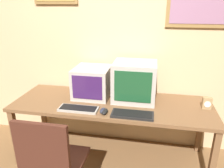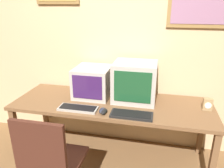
{
  "view_description": "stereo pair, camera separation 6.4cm",
  "coord_description": "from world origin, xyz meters",
  "px_view_note": "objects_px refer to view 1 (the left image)",
  "views": [
    {
      "loc": [
        0.41,
        -1.3,
        1.71
      ],
      "look_at": [
        0.0,
        0.8,
        0.92
      ],
      "focal_mm": 35.0,
      "sensor_mm": 36.0,
      "label": 1
    },
    {
      "loc": [
        0.47,
        -1.29,
        1.71
      ],
      "look_at": [
        0.0,
        0.8,
        0.92
      ],
      "focal_mm": 35.0,
      "sensor_mm": 36.0,
      "label": 2
    }
  ],
  "objects_px": {
    "keyboard_main": "(78,109)",
    "mouse_near_keyboard": "(103,111)",
    "monitor_left": "(92,82)",
    "desk_clock": "(207,103)",
    "keyboard_side": "(132,114)",
    "monitor_right": "(135,81)",
    "mouse_far_corner": "(105,111)"
  },
  "relations": [
    {
      "from": "mouse_far_corner",
      "to": "monitor_left",
      "type": "bearing_deg",
      "value": 120.1
    },
    {
      "from": "monitor_left",
      "to": "mouse_near_keyboard",
      "type": "xyz_separation_m",
      "value": [
        0.21,
        -0.39,
        -0.15
      ]
    },
    {
      "from": "mouse_near_keyboard",
      "to": "desk_clock",
      "type": "relative_size",
      "value": 0.89
    },
    {
      "from": "monitor_left",
      "to": "keyboard_main",
      "type": "relative_size",
      "value": 1.05
    },
    {
      "from": "mouse_near_keyboard",
      "to": "mouse_far_corner",
      "type": "height_order",
      "value": "mouse_near_keyboard"
    },
    {
      "from": "keyboard_main",
      "to": "mouse_far_corner",
      "type": "xyz_separation_m",
      "value": [
        0.27,
        -0.02,
        0.01
      ]
    },
    {
      "from": "keyboard_side",
      "to": "keyboard_main",
      "type": "bearing_deg",
      "value": 178.44
    },
    {
      "from": "keyboard_main",
      "to": "mouse_far_corner",
      "type": "bearing_deg",
      "value": -3.81
    },
    {
      "from": "mouse_far_corner",
      "to": "keyboard_main",
      "type": "bearing_deg",
      "value": 176.19
    },
    {
      "from": "mouse_near_keyboard",
      "to": "keyboard_side",
      "type": "bearing_deg",
      "value": -1.9
    },
    {
      "from": "monitor_right",
      "to": "desk_clock",
      "type": "xyz_separation_m",
      "value": [
        0.74,
        -0.09,
        -0.15
      ]
    },
    {
      "from": "desk_clock",
      "to": "keyboard_side",
      "type": "bearing_deg",
      "value": -158.16
    },
    {
      "from": "mouse_near_keyboard",
      "to": "desk_clock",
      "type": "xyz_separation_m",
      "value": [
        1.01,
        0.28,
        0.04
      ]
    },
    {
      "from": "monitor_left",
      "to": "desk_clock",
      "type": "distance_m",
      "value": 1.23
    },
    {
      "from": "desk_clock",
      "to": "keyboard_main",
      "type": "bearing_deg",
      "value": -167.78
    },
    {
      "from": "keyboard_main",
      "to": "keyboard_side",
      "type": "height_order",
      "value": "same"
    },
    {
      "from": "monitor_left",
      "to": "keyboard_side",
      "type": "relative_size",
      "value": 1.03
    },
    {
      "from": "keyboard_main",
      "to": "desk_clock",
      "type": "relative_size",
      "value": 3.24
    },
    {
      "from": "keyboard_side",
      "to": "desk_clock",
      "type": "relative_size",
      "value": 3.29
    },
    {
      "from": "mouse_near_keyboard",
      "to": "mouse_far_corner",
      "type": "relative_size",
      "value": 0.93
    },
    {
      "from": "monitor_right",
      "to": "mouse_far_corner",
      "type": "distance_m",
      "value": 0.5
    },
    {
      "from": "keyboard_main",
      "to": "mouse_near_keyboard",
      "type": "relative_size",
      "value": 3.65
    },
    {
      "from": "monitor_right",
      "to": "keyboard_main",
      "type": "relative_size",
      "value": 1.15
    },
    {
      "from": "mouse_near_keyboard",
      "to": "mouse_far_corner",
      "type": "xyz_separation_m",
      "value": [
        0.02,
        -0.01,
        -0.0
      ]
    },
    {
      "from": "mouse_far_corner",
      "to": "desk_clock",
      "type": "height_order",
      "value": "desk_clock"
    },
    {
      "from": "keyboard_main",
      "to": "keyboard_side",
      "type": "distance_m",
      "value": 0.54
    },
    {
      "from": "monitor_left",
      "to": "desk_clock",
      "type": "bearing_deg",
      "value": -5.05
    },
    {
      "from": "keyboard_main",
      "to": "mouse_near_keyboard",
      "type": "height_order",
      "value": "mouse_near_keyboard"
    },
    {
      "from": "monitor_left",
      "to": "monitor_right",
      "type": "height_order",
      "value": "monitor_right"
    },
    {
      "from": "keyboard_side",
      "to": "monitor_left",
      "type": "bearing_deg",
      "value": 141.68
    },
    {
      "from": "mouse_far_corner",
      "to": "desk_clock",
      "type": "distance_m",
      "value": 1.03
    },
    {
      "from": "monitor_right",
      "to": "mouse_near_keyboard",
      "type": "relative_size",
      "value": 4.2
    }
  ]
}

